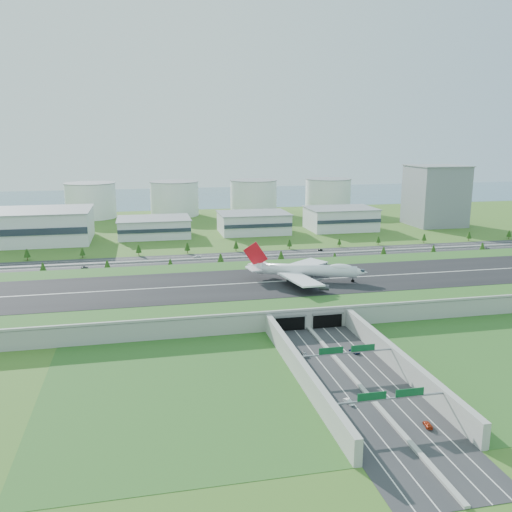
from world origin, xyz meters
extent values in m
plane|color=#3A5C1C|center=(0.00, 0.00, 0.00)|extent=(1200.00, 1200.00, 0.00)
cube|color=gray|center=(0.00, 0.00, 4.00)|extent=(520.00, 100.00, 8.00)
cube|color=#24561D|center=(0.00, 0.00, 8.08)|extent=(520.00, 100.00, 0.16)
cube|color=black|center=(0.00, 0.00, 8.22)|extent=(520.00, 58.00, 0.12)
cube|color=silver|center=(0.00, 0.00, 8.30)|extent=(520.00, 0.90, 0.02)
cube|color=gray|center=(0.00, -49.40, 8.60)|extent=(520.00, 1.20, 1.20)
cube|color=#28282B|center=(0.00, -110.00, 0.06)|extent=(34.00, 120.00, 0.12)
cube|color=gray|center=(0.00, -110.00, 0.45)|extent=(1.60, 120.00, 0.90)
cube|color=gray|center=(-18.20, -100.00, 4.00)|extent=(2.40, 100.00, 8.00)
cube|color=gray|center=(18.20, -100.00, 4.00)|extent=(2.40, 100.00, 8.00)
cube|color=black|center=(-8.50, -50.20, 3.20)|extent=(13.00, 1.20, 6.00)
cube|color=black|center=(8.50, -50.20, 3.20)|extent=(13.00, 1.20, 6.00)
cylinder|color=gray|center=(-19.00, -95.00, 3.50)|extent=(0.70, 0.70, 7.00)
cylinder|color=gray|center=(19.00, -95.00, 3.50)|extent=(0.70, 0.70, 7.00)
cube|color=gray|center=(0.00, -95.00, 7.20)|extent=(38.00, 0.50, 0.50)
cube|color=#0C4C23|center=(-6.00, -95.10, 8.60)|extent=(9.00, 0.30, 2.40)
cube|color=#0C4C23|center=(6.00, -95.10, 8.60)|extent=(9.00, 0.30, 2.40)
cylinder|color=gray|center=(-19.00, -130.00, 3.50)|extent=(0.70, 0.70, 7.00)
cylinder|color=gray|center=(19.00, -130.00, 3.50)|extent=(0.70, 0.70, 7.00)
cube|color=gray|center=(0.00, -130.00, 7.20)|extent=(38.00, 0.50, 0.50)
cube|color=#0C4C23|center=(-6.00, -130.10, 8.60)|extent=(9.00, 0.30, 2.40)
cube|color=#0C4C23|center=(6.00, -130.10, 8.60)|extent=(9.00, 0.30, 2.40)
cube|color=#28282B|center=(0.00, 95.00, 0.06)|extent=(560.00, 36.00, 0.12)
cylinder|color=#3D2819|center=(-129.49, 73.00, 1.39)|extent=(0.50, 0.50, 2.78)
cone|color=#1D3B10|center=(-129.49, 73.00, 4.94)|extent=(4.32, 4.32, 5.56)
cylinder|color=#3D2819|center=(-91.82, 73.00, 1.34)|extent=(0.50, 0.50, 2.69)
cone|color=#1D3B10|center=(-91.82, 73.00, 4.77)|extent=(4.18, 4.18, 5.37)
cylinder|color=#3D2819|center=(-53.16, 73.00, 1.16)|extent=(0.50, 0.50, 2.32)
cone|color=#1D3B10|center=(-53.16, 73.00, 4.13)|extent=(3.61, 3.61, 4.64)
cylinder|color=#3D2819|center=(-20.89, 73.00, 1.51)|extent=(0.50, 0.50, 3.02)
cone|color=#1D3B10|center=(-20.89, 73.00, 5.37)|extent=(4.70, 4.70, 6.04)
cylinder|color=#3D2819|center=(19.44, 73.00, 1.49)|extent=(0.50, 0.50, 2.99)
cone|color=#1D3B10|center=(19.44, 73.00, 5.31)|extent=(4.64, 4.64, 5.97)
cylinder|color=#3D2819|center=(56.90, 73.00, 0.99)|extent=(0.50, 0.50, 1.99)
cone|color=#1D3B10|center=(56.90, 73.00, 3.53)|extent=(3.09, 3.09, 3.98)
cylinder|color=#3D2819|center=(92.35, 73.00, 1.43)|extent=(0.50, 0.50, 2.87)
cone|color=#1D3B10|center=(92.35, 73.00, 5.10)|extent=(4.46, 4.46, 5.74)
cylinder|color=#3D2819|center=(130.07, 73.00, 1.36)|extent=(0.50, 0.50, 2.72)
cone|color=#1D3B10|center=(130.07, 73.00, 4.83)|extent=(4.22, 4.22, 5.43)
cylinder|color=#3D2819|center=(168.53, 73.00, 1.40)|extent=(0.50, 0.50, 2.81)
cone|color=#1D3B10|center=(168.53, 73.00, 4.99)|extent=(4.37, 4.37, 5.61)
cylinder|color=#3D2819|center=(-146.72, 117.00, 1.42)|extent=(0.50, 0.50, 2.84)
cone|color=#1D3B10|center=(-146.72, 117.00, 5.04)|extent=(4.41, 4.41, 5.67)
cylinder|color=#3D2819|center=(-110.79, 117.00, 1.24)|extent=(0.50, 0.50, 2.47)
cone|color=#1D3B10|center=(-110.79, 117.00, 4.39)|extent=(3.84, 3.84, 4.94)
cylinder|color=#3D2819|center=(-72.78, 117.00, 1.37)|extent=(0.50, 0.50, 2.74)
cone|color=#1D3B10|center=(-72.78, 117.00, 4.86)|extent=(4.26, 4.26, 5.47)
cylinder|color=#3D2819|center=(-38.59, 117.00, 1.39)|extent=(0.50, 0.50, 2.78)
cone|color=#1D3B10|center=(-38.59, 117.00, 4.95)|extent=(4.33, 4.33, 5.56)
cylinder|color=#3D2819|center=(-3.11, 117.00, 1.32)|extent=(0.50, 0.50, 2.63)
cone|color=#1D3B10|center=(-3.11, 117.00, 4.68)|extent=(4.09, 4.09, 5.26)
cylinder|color=#3D2819|center=(37.32, 117.00, 1.29)|extent=(0.50, 0.50, 2.58)
cone|color=#1D3B10|center=(37.32, 117.00, 4.58)|extent=(4.01, 4.01, 5.15)
cylinder|color=#3D2819|center=(76.71, 117.00, 1.08)|extent=(0.50, 0.50, 2.16)
cone|color=#1D3B10|center=(76.71, 117.00, 3.84)|extent=(3.36, 3.36, 4.32)
cylinder|color=#3D2819|center=(108.52, 117.00, 1.21)|extent=(0.50, 0.50, 2.42)
cone|color=#1D3B10|center=(108.52, 117.00, 4.31)|extent=(3.77, 3.77, 4.85)
cylinder|color=#3D2819|center=(147.19, 117.00, 1.28)|extent=(0.50, 0.50, 2.57)
cone|color=#1D3B10|center=(147.19, 117.00, 4.57)|extent=(4.00, 4.00, 5.14)
cylinder|color=#3D2819|center=(186.53, 117.00, 1.34)|extent=(0.50, 0.50, 2.67)
cone|color=#1D3B10|center=(186.53, 117.00, 4.75)|extent=(4.16, 4.16, 5.35)
cylinder|color=#3D2819|center=(223.00, 117.00, 1.30)|extent=(0.50, 0.50, 2.59)
cone|color=#1D3B10|center=(223.00, 117.00, 4.61)|extent=(4.03, 4.03, 5.18)
cube|color=#BCBCC1|center=(-170.00, 185.00, 12.50)|extent=(120.00, 60.00, 25.00)
cube|color=#BCBCC1|center=(-60.00, 190.00, 7.50)|extent=(58.00, 42.00, 15.00)
cube|color=#BCBCC1|center=(25.00, 190.00, 8.50)|extent=(58.00, 42.00, 17.00)
cube|color=#BCBCC1|center=(105.00, 190.00, 9.50)|extent=(58.00, 42.00, 19.00)
cube|color=gray|center=(200.00, 195.00, 27.50)|extent=(46.00, 46.00, 55.00)
cylinder|color=white|center=(-120.00, 310.00, 17.50)|extent=(50.00, 50.00, 35.00)
cylinder|color=white|center=(-35.00, 310.00, 17.50)|extent=(50.00, 50.00, 35.00)
cylinder|color=white|center=(50.00, 310.00, 17.50)|extent=(50.00, 50.00, 35.00)
cylinder|color=white|center=(135.00, 310.00, 17.50)|extent=(50.00, 50.00, 35.00)
cube|color=#3E6477|center=(0.00, 480.00, 0.03)|extent=(1200.00, 260.00, 0.06)
cylinder|color=white|center=(13.99, -0.64, 13.70)|extent=(50.99, 24.20, 5.98)
cone|color=white|center=(40.16, -10.61, 13.70)|extent=(9.11, 8.24, 5.98)
cone|color=white|center=(-12.18, 9.34, 14.07)|extent=(10.85, 8.91, 5.98)
ellipsoid|color=white|center=(30.60, -6.97, 15.85)|extent=(13.56, 8.89, 3.67)
cube|color=white|center=(6.59, -14.80, 12.76)|extent=(17.35, 29.83, 1.47)
cube|color=white|center=(17.90, 14.86, 12.76)|extent=(29.67, 26.61, 1.47)
cylinder|color=#38383D|center=(14.16, -12.69, 10.71)|extent=(5.53, 4.35, 2.80)
cylinder|color=#38383D|center=(15.59, -24.23, 10.71)|extent=(5.53, 4.35, 2.80)
cylinder|color=#38383D|center=(22.14, 8.25, 10.71)|extent=(5.53, 4.35, 2.80)
cylinder|color=#38383D|center=(30.88, 15.91, 10.71)|extent=(5.53, 4.35, 2.80)
cube|color=white|center=(-13.47, 3.33, 14.82)|extent=(7.16, 11.03, 0.56)
cube|color=white|center=(-9.15, 14.67, 14.82)|extent=(11.50, 10.83, 0.56)
cube|color=red|center=(-11.31, 9.00, 21.16)|extent=(12.74, 5.52, 14.00)
cylinder|color=black|center=(36.53, -9.23, 8.79)|extent=(1.77, 0.65, 1.77)
cylinder|color=black|center=(9.44, -2.10, 8.79)|extent=(1.77, 0.65, 1.77)
cylinder|color=black|center=(11.56, 3.49, 8.79)|extent=(1.77, 0.65, 1.77)
cylinder|color=black|center=(4.20, -0.10, 8.79)|extent=(1.77, 0.65, 1.77)
cylinder|color=black|center=(6.33, 5.48, 8.79)|extent=(1.77, 0.65, 1.77)
imported|color=#A2A2A6|center=(-10.51, -78.56, 0.88)|extent=(1.92, 4.51, 1.52)
imported|color=white|center=(-7.99, -117.89, 0.81)|extent=(2.66, 4.46, 1.39)
imported|color=#0B183A|center=(9.29, -79.53, 0.81)|extent=(3.91, 5.46, 1.38)
imported|color=#AA2D0F|center=(9.34, -135.64, 0.79)|extent=(2.62, 4.85, 1.34)
imported|color=#5C5D61|center=(-106.73, 84.99, 0.89)|extent=(4.67, 2.30, 1.53)
imported|color=black|center=(57.22, 105.37, 0.80)|extent=(4.31, 2.09, 1.36)
imported|color=#A5A5A9|center=(180.49, 85.56, 0.87)|extent=(5.91, 3.99, 1.50)
imported|color=white|center=(-33.61, 100.80, 0.90)|extent=(5.64, 2.91, 1.56)
camera|label=1|loc=(-69.20, -264.92, 83.02)|focal=38.00mm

